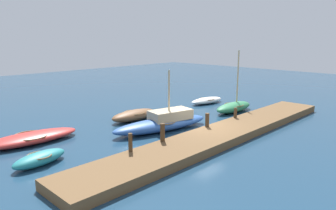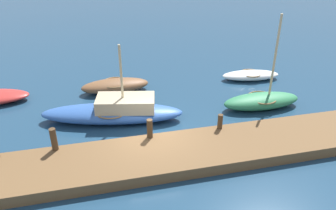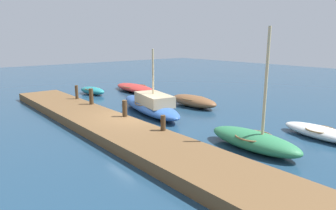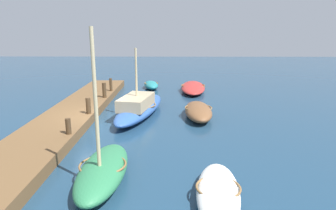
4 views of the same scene
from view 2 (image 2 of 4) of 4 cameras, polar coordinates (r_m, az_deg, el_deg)
ground_plane at (r=15.67m, az=-2.86°, el=-6.03°), size 84.00×84.00×0.00m
dock_platform at (r=14.21m, az=-1.63°, el=-8.83°), size 22.59×2.85×0.50m
sailboat_blue at (r=17.13m, az=-9.09°, el=-1.06°), size 7.41×3.26×4.04m
rowboat_brown at (r=20.33m, az=-9.02°, el=3.32°), size 4.03×1.61×0.77m
rowboat_white at (r=22.45m, az=13.94°, el=4.97°), size 3.86×1.76×0.57m
rowboat_green at (r=18.93m, az=15.73°, el=0.76°), size 4.35×1.61×5.11m
mooring_post_mid_west at (r=14.70m, az=-18.96°, el=-5.57°), size 0.26×0.26×1.01m
mooring_post_mid_east at (r=14.74m, az=-3.15°, el=-4.05°), size 0.26×0.26×0.90m
mooring_post_east at (r=15.61m, az=8.91°, el=-2.81°), size 0.24×0.24×0.72m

